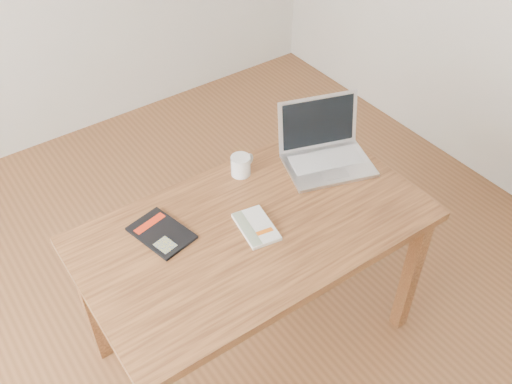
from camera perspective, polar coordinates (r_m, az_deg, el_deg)
room at (r=1.74m, az=-7.63°, el=8.48°), size 4.04×4.04×2.70m
desk at (r=2.26m, az=-0.15°, el=-4.90°), size 1.35×0.79×0.75m
white_guidebook at (r=2.17m, az=0.02°, el=-3.51°), size 0.15×0.22×0.02m
black_guidebook at (r=2.18m, az=-9.45°, el=-4.06°), size 0.21×0.27×0.01m
laptop at (r=2.47m, az=6.89°, el=4.23°), size 0.44×0.40×0.25m
coffee_mug at (r=2.39m, az=-1.50°, el=2.73°), size 0.12×0.08×0.09m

